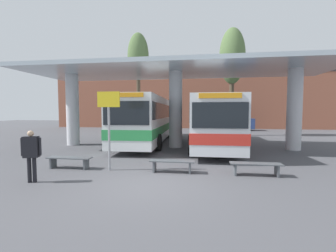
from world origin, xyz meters
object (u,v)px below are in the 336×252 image
transit_bus_center_bay (211,120)px  poplar_tree_behind_right (232,58)px  info_sign_platform (109,115)px  pedestrian_waiting (31,151)px  waiting_bench_mid_platform (256,166)px  parked_car_street (235,122)px  waiting_bench_near_pillar (69,160)px  poplar_tree_behind_left (138,58)px  waiting_bench_far_platform (172,164)px  transit_bus_left_bay (149,118)px

transit_bus_center_bay → poplar_tree_behind_right: 9.36m
info_sign_platform → pedestrian_waiting: bearing=-135.7°
waiting_bench_mid_platform → parked_car_street: bearing=83.6°
parked_car_street → transit_bus_center_bay: bearing=-103.7°
waiting_bench_near_pillar → poplar_tree_behind_left: 15.94m
waiting_bench_far_platform → parked_car_street: 21.37m
waiting_bench_far_platform → poplar_tree_behind_right: (4.02, 14.19, 7.16)m
waiting_bench_mid_platform → poplar_tree_behind_left: bearing=120.5°
transit_bus_center_bay → waiting_bench_mid_platform: (1.26, -7.13, -1.42)m
waiting_bench_far_platform → pedestrian_waiting: bearing=-157.1°
info_sign_platform → parked_car_street: bearing=69.2°
transit_bus_left_bay → parked_car_street: 14.92m
transit_bus_center_bay → poplar_tree_behind_left: size_ratio=1.13×
poplar_tree_behind_left → waiting_bench_near_pillar: bearing=-85.8°
transit_bus_center_bay → pedestrian_waiting: transit_bus_center_bay is taller
pedestrian_waiting → parked_car_street: parked_car_street is taller
waiting_bench_mid_platform → info_sign_platform: bearing=-179.9°
waiting_bench_mid_platform → poplar_tree_behind_left: poplar_tree_behind_left is taller
poplar_tree_behind_right → waiting_bench_mid_platform: bearing=-93.9°
transit_bus_center_bay → poplar_tree_behind_left: poplar_tree_behind_left is taller
waiting_bench_near_pillar → parked_car_street: bearing=65.1°
waiting_bench_mid_platform → waiting_bench_near_pillar: bearing=180.0°
waiting_bench_near_pillar → info_sign_platform: (1.72, -0.01, 1.85)m
poplar_tree_behind_right → poplar_tree_behind_left: bearing=-179.4°
waiting_bench_far_platform → info_sign_platform: size_ratio=0.55×
info_sign_platform → poplar_tree_behind_left: size_ratio=0.30×
info_sign_platform → waiting_bench_far_platform: bearing=0.3°
transit_bus_center_bay → waiting_bench_mid_platform: 7.38m
transit_bus_left_bay → waiting_bench_mid_platform: size_ratio=6.62×
parked_car_street → transit_bus_left_bay: bearing=-122.0°
waiting_bench_mid_platform → transit_bus_center_bay: bearing=100.0°
waiting_bench_near_pillar → pedestrian_waiting: 1.98m
transit_bus_left_bay → waiting_bench_far_platform: (2.78, -8.19, -1.49)m
transit_bus_center_bay → info_sign_platform: transit_bus_center_bay is taller
waiting_bench_far_platform → info_sign_platform: bearing=-179.7°
waiting_bench_mid_platform → waiting_bench_far_platform: 3.05m
pedestrian_waiting → poplar_tree_behind_right: 19.22m
waiting_bench_near_pillar → pedestrian_waiting: bearing=-95.1°
waiting_bench_mid_platform → pedestrian_waiting: 7.68m
waiting_bench_near_pillar → info_sign_platform: size_ratio=0.59×
waiting_bench_near_pillar → poplar_tree_behind_right: bearing=59.9°
poplar_tree_behind_left → poplar_tree_behind_right: (9.27, 0.11, -0.24)m
info_sign_platform → parked_car_street: 22.15m
info_sign_platform → waiting_bench_mid_platform: bearing=0.1°
poplar_tree_behind_left → parked_car_street: (10.62, 6.59, -6.70)m
transit_bus_left_bay → parked_car_street: (8.14, 12.48, -0.79)m
transit_bus_center_bay → parked_car_street: 14.02m
waiting_bench_near_pillar → waiting_bench_far_platform: 4.21m
transit_bus_left_bay → pedestrian_waiting: (-1.60, -10.04, -0.79)m
poplar_tree_behind_left → waiting_bench_far_platform: bearing=-69.5°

